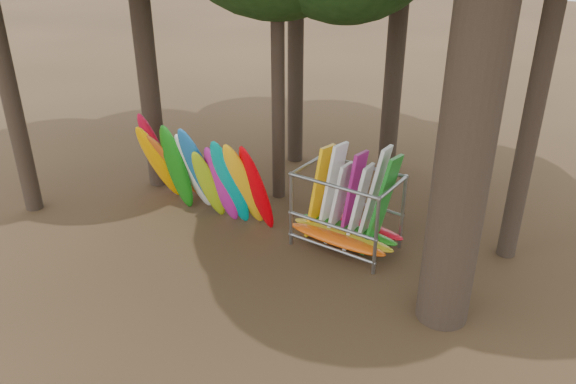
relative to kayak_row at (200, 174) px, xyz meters
The scene contains 3 objects.
ground 3.09m from the kayak_row, 23.50° to the right, with size 120.00×120.00×0.00m, color #47331E.
kayak_row is the anchor object (origin of this frame).
storage_rack 4.34m from the kayak_row, 12.87° to the left, with size 2.96×1.52×2.90m.
Camera 1 is at (7.74, -9.33, 7.80)m, focal length 35.00 mm.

